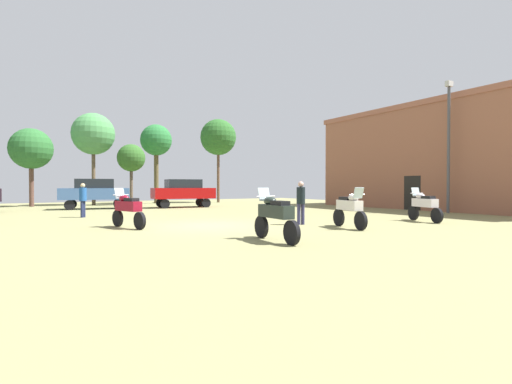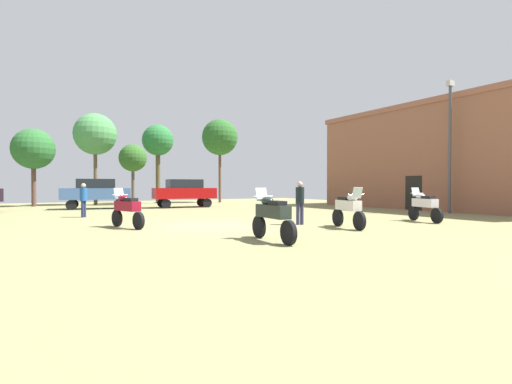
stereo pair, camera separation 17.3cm
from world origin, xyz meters
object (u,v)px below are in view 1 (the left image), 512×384
object	(u,v)px
motorcycle_4	(128,208)
tree_6	(93,134)
car_1	(95,191)
person_2	(83,198)
motorcycle_5	(275,215)
tree_3	(218,138)
motorcycle_6	(350,208)
lamp_post	(449,140)
brick_building	(448,157)
tree_2	(31,149)
motorcycle_3	(424,205)
car_2	(183,191)
tree_4	(131,158)
tree_1	(156,141)
person_1	(301,199)

from	to	relation	value
motorcycle_4	tree_6	size ratio (longest dim) A/B	0.28
car_1	person_2	xyz separation A→B (m)	(-1.58, -6.95, -0.20)
motorcycle_5	tree_3	distance (m)	25.56
tree_3	tree_6	distance (m)	10.71
motorcycle_4	tree_3	size ratio (longest dim) A/B	0.27
motorcycle_6	lamp_post	bearing A→B (deg)	-152.80
tree_6	brick_building	bearing A→B (deg)	-42.86
motorcycle_6	tree_3	xyz separation A→B (m)	(5.32, 21.89, 5.30)
motorcycle_4	tree_2	distance (m)	18.89
motorcycle_5	tree_6	distance (m)	24.48
motorcycle_3	tree_6	world-z (taller)	tree_6
car_2	person_2	distance (m)	9.19
motorcycle_5	motorcycle_6	size ratio (longest dim) A/B	1.09
person_2	tree_2	distance (m)	13.01
car_2	tree_6	bearing A→B (deg)	41.58
motorcycle_6	person_2	bearing A→B (deg)	-39.84
motorcycle_3	motorcycle_4	xyz separation A→B (m)	(-11.49, 4.13, -0.00)
motorcycle_3	tree_3	world-z (taller)	tree_3
car_2	tree_3	distance (m)	9.65
motorcycle_6	tree_6	bearing A→B (deg)	-63.51
motorcycle_5	lamp_post	size ratio (longest dim) A/B	0.31
motorcycle_5	car_2	bearing A→B (deg)	80.99
tree_2	tree_4	distance (m)	7.06
brick_building	lamp_post	world-z (taller)	lamp_post
brick_building	motorcycle_4	xyz separation A→B (m)	(-20.81, -0.53, -2.73)
car_2	tree_4	size ratio (longest dim) A/B	0.91
motorcycle_6	tree_4	world-z (taller)	tree_4
lamp_post	motorcycle_4	bearing A→B (deg)	174.32
car_1	tree_4	bearing A→B (deg)	-28.14
motorcycle_3	tree_3	bearing A→B (deg)	106.01
car_1	tree_3	xyz separation A→B (m)	(11.40, 4.75, 4.86)
tree_1	tree_2	size ratio (longest dim) A/B	1.20
motorcycle_5	car_1	distance (m)	18.50
brick_building	car_2	distance (m)	18.21
motorcycle_5	motorcycle_3	bearing A→B (deg)	12.43
motorcycle_5	person_2	size ratio (longest dim) A/B	1.37
motorcycle_3	person_2	bearing A→B (deg)	158.56
tree_4	lamp_post	world-z (taller)	lamp_post
person_1	car_1	bearing A→B (deg)	-54.86
motorcycle_4	person_1	distance (m)	6.58
person_1	tree_2	size ratio (longest dim) A/B	0.30
person_1	tree_1	distance (m)	21.69
motorcycle_6	tree_1	xyz separation A→B (m)	(-0.15, 23.12, 4.74)
person_2	brick_building	bearing A→B (deg)	112.95
tree_1	tree_3	bearing A→B (deg)	-12.64
motorcycle_3	lamp_post	world-z (taller)	lamp_post
lamp_post	tree_1	bearing A→B (deg)	117.00
person_2	tree_4	xyz separation A→B (m)	(4.95, 11.19, 2.80)
motorcycle_4	tree_3	xyz separation A→B (m)	(12.20, 17.61, 5.32)
tree_1	tree_4	bearing A→B (deg)	-146.00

